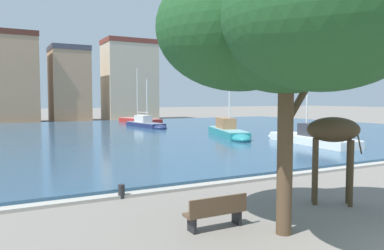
% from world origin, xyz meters
% --- Properties ---
extents(harbor_water, '(76.05, 45.22, 0.24)m').
position_xyz_m(harbor_water, '(0.00, 31.78, 0.12)').
color(harbor_water, '#2D5170').
rests_on(harbor_water, ground).
extents(quay_edge_coping, '(76.05, 0.50, 0.12)m').
position_xyz_m(quay_edge_coping, '(0.00, 8.93, 0.06)').
color(quay_edge_coping, '#ADA89E').
rests_on(quay_edge_coping, ground).
extents(giraffe_statue, '(2.33, 2.07, 4.77)m').
position_xyz_m(giraffe_statue, '(1.58, 4.81, 2.44)').
color(giraffe_statue, '#42331E').
rests_on(giraffe_statue, ground).
extents(sailboat_teal, '(4.43, 9.33, 7.40)m').
position_xyz_m(sailboat_teal, '(10.11, 23.59, 0.62)').
color(sailboat_teal, teal).
rests_on(sailboat_teal, ground).
extents(sailboat_navy, '(2.56, 8.01, 5.86)m').
position_xyz_m(sailboat_navy, '(7.89, 37.62, 0.54)').
color(sailboat_navy, navy).
rests_on(sailboat_navy, ground).
extents(sailboat_red, '(3.82, 9.61, 7.85)m').
position_xyz_m(sailboat_red, '(9.91, 46.87, 0.46)').
color(sailboat_red, red).
rests_on(sailboat_red, ground).
extents(sailboat_white, '(2.96, 9.44, 8.68)m').
position_xyz_m(sailboat_white, '(12.51, 16.76, 0.59)').
color(sailboat_white, white).
rests_on(sailboat_white, ground).
extents(shade_tree, '(6.52, 7.30, 7.22)m').
position_xyz_m(shade_tree, '(-1.69, 3.28, 5.43)').
color(shade_tree, brown).
rests_on(shade_tree, ground).
extents(mooring_bollard, '(0.24, 0.24, 0.50)m').
position_xyz_m(mooring_bollard, '(-4.36, 8.78, 0.25)').
color(mooring_bollard, '#232326').
rests_on(mooring_bollard, ground).
extents(park_bench, '(1.80, 0.44, 0.92)m').
position_xyz_m(park_bench, '(-3.06, 4.45, 0.49)').
color(park_bench, brown).
rests_on(park_bench, ground).
extents(townhouse_wide_warehouse, '(7.24, 6.67, 13.46)m').
position_xyz_m(townhouse_wide_warehouse, '(-5.39, 58.59, 6.75)').
color(townhouse_wide_warehouse, tan).
rests_on(townhouse_wide_warehouse, ground).
extents(townhouse_narrow_midrow, '(5.92, 6.61, 11.98)m').
position_xyz_m(townhouse_narrow_midrow, '(3.02, 59.45, 6.00)').
color(townhouse_narrow_midrow, tan).
rests_on(townhouse_narrow_midrow, ground).
extents(townhouse_tall_gabled, '(8.78, 6.24, 13.75)m').
position_xyz_m(townhouse_tall_gabled, '(13.18, 59.42, 6.89)').
color(townhouse_tall_gabled, '#C6B293').
rests_on(townhouse_tall_gabled, ground).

